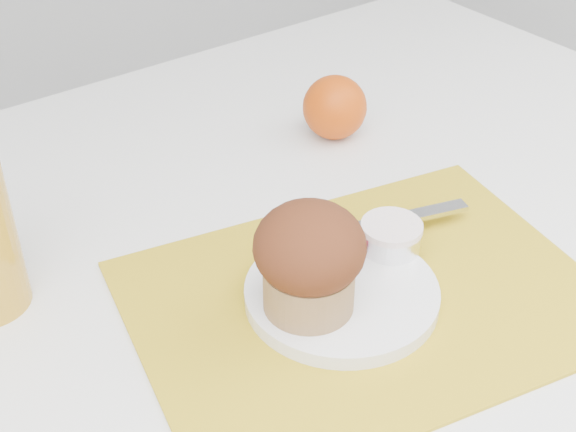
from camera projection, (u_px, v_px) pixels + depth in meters
placemat at (365, 298)px, 0.72m from camera, size 0.47×0.38×0.00m
plate at (342, 293)px, 0.72m from camera, size 0.20×0.20×0.01m
ramekin at (391, 238)px, 0.75m from camera, size 0.06×0.06×0.02m
cream at (392, 227)px, 0.74m from camera, size 0.06×0.06×0.01m
raspberry_near at (321, 246)px, 0.75m from camera, size 0.02×0.02×0.02m
raspberry_far at (349, 245)px, 0.75m from camera, size 0.02×0.02×0.02m
butter_knife at (375, 224)px, 0.78m from camera, size 0.20×0.07×0.01m
orange at (335, 107)px, 0.94m from camera, size 0.08×0.08×0.08m
muffin at (309, 258)px, 0.66m from camera, size 0.09×0.09×0.10m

